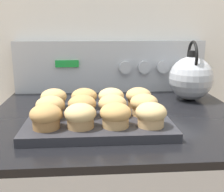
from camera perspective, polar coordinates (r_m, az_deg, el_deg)
wall_back at (r=1.15m, az=-0.56°, el=14.47°), size 8.00×0.05×2.40m
control_panel at (r=1.11m, az=-0.21°, el=6.06°), size 0.74×0.07×0.20m
muffin_pan at (r=0.75m, az=-2.81°, el=-4.89°), size 0.37×0.29×0.02m
muffin_r0_c0 at (r=0.67m, az=-13.29°, el=-4.09°), size 0.07×0.07×0.06m
muffin_r0_c1 at (r=0.66m, az=-6.45°, el=-4.02°), size 0.07×0.07×0.06m
muffin_r0_c2 at (r=0.66m, az=0.73°, el=-3.90°), size 0.07×0.07×0.06m
muffin_r0_c3 at (r=0.67m, az=7.93°, el=-3.77°), size 0.07×0.07×0.06m
muffin_r1_c0 at (r=0.74m, az=-12.43°, el=-2.22°), size 0.07×0.07×0.06m
muffin_r1_c1 at (r=0.74m, az=-6.09°, el=-2.05°), size 0.07×0.07×0.06m
muffin_r1_c2 at (r=0.74m, az=0.11°, el=-1.99°), size 0.07×0.07×0.06m
muffin_r1_c3 at (r=0.75m, az=6.52°, el=-1.77°), size 0.07×0.07×0.06m
muffin_r2_c0 at (r=0.83m, az=-11.73°, el=-0.55°), size 0.07×0.07×0.06m
muffin_r2_c1 at (r=0.82m, az=-5.66°, el=-0.46°), size 0.07×0.07×0.06m
muffin_r2_c2 at (r=0.82m, az=-0.17°, el=-0.40°), size 0.07×0.07×0.06m
muffin_r2_c3 at (r=0.83m, az=5.42°, el=-0.29°), size 0.07×0.07×0.06m
tea_kettle at (r=1.02m, az=15.72°, el=3.67°), size 0.15×0.19×0.21m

